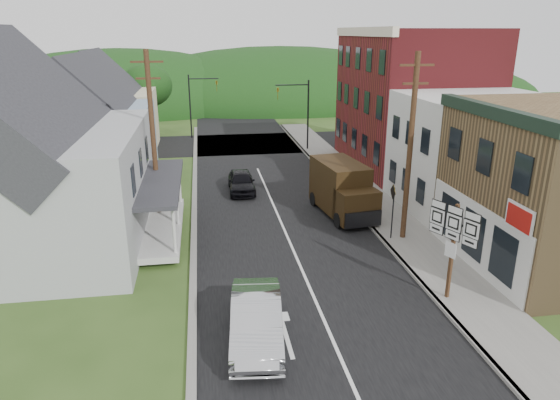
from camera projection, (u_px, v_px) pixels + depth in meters
name	position (u px, v px, depth m)	size (l,w,h in m)	color
ground	(306.00, 281.00, 20.69)	(120.00, 120.00, 0.00)	#2D4719
road	(272.00, 203.00, 30.05)	(9.00, 90.00, 0.02)	black
cross_road	(246.00, 144.00, 45.96)	(60.00, 9.00, 0.02)	black
sidewalk_right	(377.00, 208.00, 29.02)	(2.80, 55.00, 0.15)	slate
curb_right	(355.00, 209.00, 28.83)	(0.20, 55.00, 0.15)	slate
curb_left	(194.00, 218.00, 27.48)	(0.30, 55.00, 0.12)	slate
storefront_white	(475.00, 153.00, 28.33)	(8.00, 7.00, 6.50)	silver
storefront_red	(411.00, 100.00, 36.66)	(8.00, 12.00, 10.00)	maroon
house_gray	(29.00, 158.00, 23.18)	(10.20, 12.24, 8.35)	#A0A3A5
house_blue	(97.00, 127.00, 33.80)	(7.14, 8.16, 7.28)	#849DB4
house_cream	(111.00, 108.00, 42.14)	(7.14, 8.16, 7.28)	beige
utility_pole_right	(410.00, 148.00, 23.30)	(1.60, 0.26, 9.00)	#472D19
utility_pole_left	(153.00, 137.00, 25.73)	(1.60, 0.26, 9.00)	#472D19
traffic_signal_right	(300.00, 107.00, 42.11)	(2.87, 0.20, 6.00)	black
traffic_signal_left	(197.00, 99.00, 47.39)	(2.87, 0.20, 6.00)	black
tree_left_d	(147.00, 86.00, 47.74)	(4.80, 4.80, 6.94)	#382616
forested_ridge	(229.00, 103.00, 72.15)	(90.00, 30.00, 16.00)	#143510
silver_sedan	(256.00, 320.00, 16.45)	(1.65, 4.72, 1.56)	silver
dark_sedan	(241.00, 182.00, 31.91)	(1.62, 4.02, 1.37)	black
delivery_van	(343.00, 189.00, 27.69)	(2.80, 5.50, 2.95)	black
route_sign_cluster	(453.00, 238.00, 18.34)	(0.93, 2.00, 3.76)	#472D19
warning_sign	(393.00, 204.00, 24.03)	(0.13, 0.77, 2.77)	black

